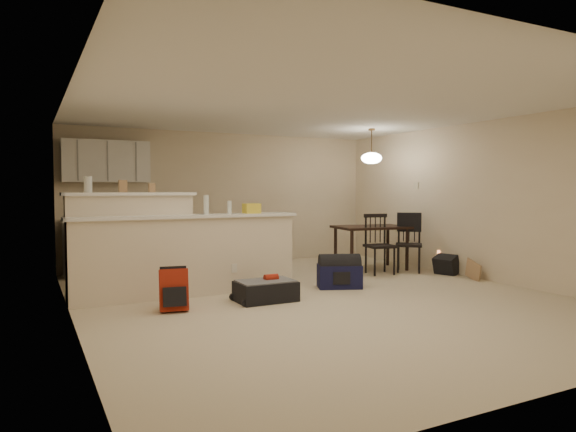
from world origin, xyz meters
TOP-DOWN VIEW (x-y plane):
  - room at (0.00, 0.00)m, footprint 7.00×7.02m
  - breakfast_bar at (-1.76, 0.98)m, footprint 3.08×0.58m
  - upper_cabinets at (-2.20, 3.32)m, footprint 1.40×0.34m
  - kitchen_counter at (-2.00, 3.19)m, footprint 1.80×0.60m
  - thermostat at (2.98, 1.55)m, footprint 0.02×0.12m
  - jar at (-2.72, 1.12)m, footprint 0.10×0.10m
  - cereal_box at (-2.29, 1.12)m, footprint 0.10×0.07m
  - small_box at (-1.92, 1.12)m, footprint 0.08×0.06m
  - bottle_a at (-1.24, 0.90)m, footprint 0.07×0.07m
  - bottle_b at (-0.91, 0.90)m, footprint 0.06×0.06m
  - bag_lump at (-0.58, 0.90)m, footprint 0.22×0.18m
  - dining_table at (2.04, 1.64)m, footprint 1.34×0.99m
  - pendant_lamp at (2.04, 1.64)m, footprint 0.36×0.36m
  - dining_chair_near at (1.87, 1.15)m, footprint 0.51×0.49m
  - dining_chair_far at (2.46, 1.12)m, footprint 0.60×0.60m
  - suitcase at (-0.71, 0.13)m, footprint 0.74×0.48m
  - red_backpack at (-1.90, 0.14)m, footprint 0.36×0.26m
  - navy_duffel at (0.61, 0.44)m, footprint 0.70×0.55m
  - black_daypack at (2.84, 0.61)m, footprint 0.35×0.41m
  - cardboard_sheet at (2.85, 0.04)m, footprint 0.12×0.38m

SIDE VIEW (x-z plane):
  - suitcase at x=-0.71m, z-range 0.00..0.25m
  - cardboard_sheet at x=2.85m, z-range 0.00..0.30m
  - black_daypack at x=2.84m, z-range 0.00..0.31m
  - navy_duffel at x=0.61m, z-range 0.00..0.34m
  - red_backpack at x=-1.90m, z-range 0.00..0.49m
  - kitchen_counter at x=-2.00m, z-range 0.00..0.90m
  - dining_chair_far at x=2.46m, z-range 0.00..1.00m
  - dining_chair_near at x=1.87m, z-range 0.00..1.01m
  - breakfast_bar at x=-1.76m, z-range -0.09..1.30m
  - dining_table at x=2.04m, z-range 0.29..1.07m
  - bag_lump at x=-0.58m, z-range 1.09..1.23m
  - bottle_b at x=-0.91m, z-range 1.09..1.27m
  - bottle_a at x=-1.24m, z-range 1.09..1.35m
  - room at x=0.00m, z-range 0.00..2.50m
  - small_box at x=-1.92m, z-range 1.39..1.51m
  - cereal_box at x=-2.29m, z-range 1.39..1.55m
  - jar at x=-2.72m, z-range 1.39..1.59m
  - thermostat at x=2.98m, z-range 1.44..1.56m
  - upper_cabinets at x=-2.20m, z-range 1.55..2.25m
  - pendant_lamp at x=2.04m, z-range 1.68..2.30m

